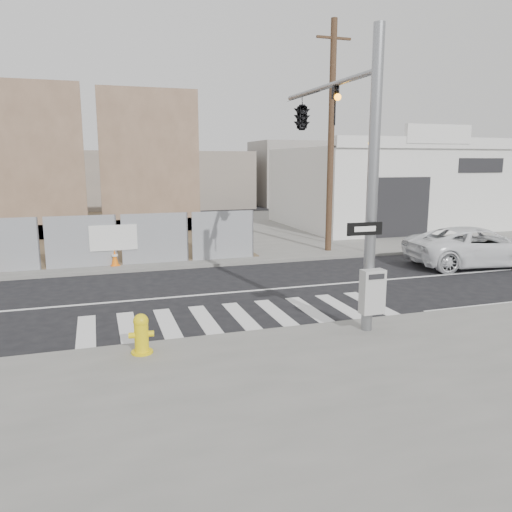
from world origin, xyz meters
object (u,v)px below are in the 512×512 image
object	(u,v)px
auto_shop	(384,187)
traffic_cone_d	(115,258)
suv	(477,247)
fire_hydrant	(141,334)
signal_pole	(322,138)

from	to	relation	value
auto_shop	traffic_cone_d	world-z (taller)	auto_shop
auto_shop	suv	world-z (taller)	auto_shop
fire_hydrant	traffic_cone_d	xyz separation A→B (m)	(-0.15, 9.59, -0.12)
traffic_cone_d	fire_hydrant	bearing A→B (deg)	-89.08
auto_shop	traffic_cone_d	bearing A→B (deg)	-154.69
traffic_cone_d	suv	bearing A→B (deg)	-15.87
signal_pole	suv	xyz separation A→B (m)	(8.37, 3.03, -4.00)
auto_shop	suv	xyz separation A→B (m)	(-3.13, -11.98, -1.75)
auto_shop	signal_pole	bearing A→B (deg)	-127.46
auto_shop	fire_hydrant	bearing A→B (deg)	-133.68
signal_pole	traffic_cone_d	xyz separation A→B (m)	(-5.48, 6.98, -4.35)
suv	traffic_cone_d	distance (m)	14.41
suv	traffic_cone_d	world-z (taller)	suv
auto_shop	fire_hydrant	size ratio (longest dim) A/B	13.82
suv	auto_shop	bearing A→B (deg)	-7.12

